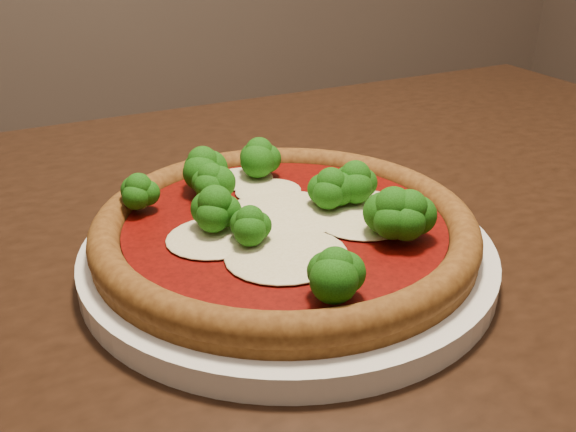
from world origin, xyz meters
name	(u,v)px	position (x,y,z in m)	size (l,w,h in m)	color
dining_table	(329,316)	(0.02, 0.23, 0.64)	(1.11, 0.76, 0.75)	black
plate	(288,253)	(-0.06, 0.17, 0.76)	(0.31, 0.31, 0.02)	silver
pizza	(286,221)	(-0.06, 0.17, 0.78)	(0.28, 0.28, 0.06)	brown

